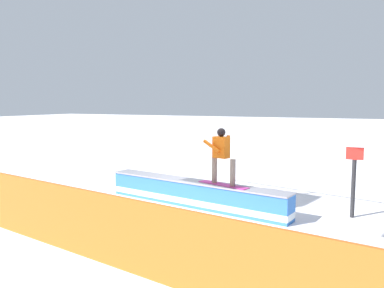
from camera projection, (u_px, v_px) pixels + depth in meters
name	position (u px, v px, depth m)	size (l,w,h in m)	color
ground_plane	(194.00, 206.00, 10.53)	(120.00, 120.00, 0.00)	white
grind_box	(194.00, 194.00, 10.49)	(5.53, 1.52, 0.69)	blue
snowboarder	(222.00, 154.00, 9.87)	(1.48, 0.72, 1.46)	#B82D89
safety_fence	(97.00, 227.00, 6.82)	(12.13, 0.06, 1.25)	#F25C1E
trail_marker	(354.00, 180.00, 9.37)	(0.40, 0.10, 1.73)	#262628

